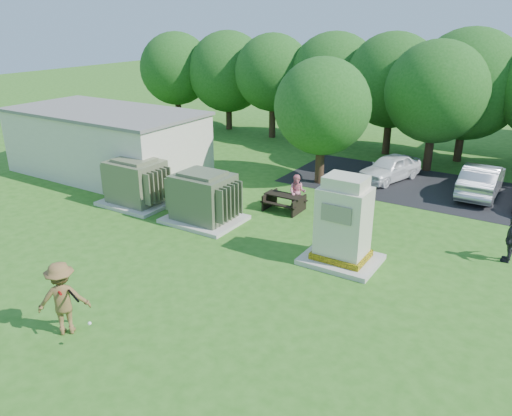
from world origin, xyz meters
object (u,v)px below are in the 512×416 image
Objects in this scene: transformer_right at (203,198)px; generator_cabinet at (343,226)px; person_walking_right at (511,239)px; transformer_left at (136,183)px; picnic_table at (284,200)px; car_silver_a at (482,180)px; batter at (63,298)px; car_white at (390,168)px; person_at_picnic at (297,192)px.

generator_cabinet is (6.13, -0.40, 0.36)m from transformer_right.
transformer_right reaches higher than person_walking_right.
transformer_left is at bearing 180.00° from transformer_right.
car_silver_a is (6.75, 6.57, 0.29)m from picnic_table.
person_walking_right is at bearing 13.71° from transformer_right.
batter is 17.50m from car_white.
transformer_left is at bearing 177.68° from generator_cabinet.
picnic_table is 0.82× the size of batter.
car_white is (3.01, 17.23, -0.37)m from batter.
car_silver_a is (2.77, 9.74, -0.59)m from generator_cabinet.
transformer_left reaches higher than picnic_table.
picnic_table is 1.01× the size of person_walking_right.
transformer_left is 1.83× the size of person_walking_right.
generator_cabinet is at bearing -2.32° from transformer_left.
transformer_right is at bearing -127.93° from picnic_table.
person_walking_right is at bearing 32.65° from generator_cabinet.
car_white is (2.47, 6.49, 0.20)m from picnic_table.
person_at_picnic is at bearing -89.94° from person_walking_right.
generator_cabinet is 9.80m from car_white.
transformer_right is at bearing 45.83° from car_silver_a.
car_white is at bearing 48.05° from transformer_left.
car_silver_a is at bearing 46.36° from transformer_right.
person_at_picnic is at bearing -138.74° from batter.
generator_cabinet is 10.14m from car_silver_a.
transformer_right is 1.48× the size of batter.
person_walking_right is at bearing -175.09° from batter.
batter is 0.54× the size of car_white.
transformer_right is 1.83× the size of person_walking_right.
car_silver_a is (12.61, 9.34, -0.24)m from transformer_left.
generator_cabinet is 5.16m from picnic_table.
generator_cabinet is 1.50× the size of batter.
batter is (-4.52, -7.57, -0.32)m from generator_cabinet.
picnic_table is at bearing -87.05° from person_walking_right.
picnic_table is 1.08× the size of person_at_picnic.
car_silver_a is at bearing 74.09° from generator_cabinet.
generator_cabinet reaches higher than picnic_table.
person_walking_right is 0.37× the size of car_silver_a.
car_white is at bearing 98.85° from generator_cabinet.
transformer_left is at bearing 36.00° from car_silver_a.
generator_cabinet is at bearing -53.68° from person_walking_right.
generator_cabinet reaches higher than car_silver_a.
transformer_left reaches higher than person_at_picnic.
transformer_right is 12.91m from car_silver_a.
transformer_right is at bearing -72.62° from person_walking_right.
picnic_table is at bearing 25.31° from transformer_left.
transformer_left is 1.00× the size of transformer_right.
person_at_picnic is at bearing 134.93° from generator_cabinet.
transformer_left is at bearing -76.00° from person_walking_right.
transformer_left is at bearing -154.69° from picnic_table.
person_walking_right is 9.11m from car_white.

